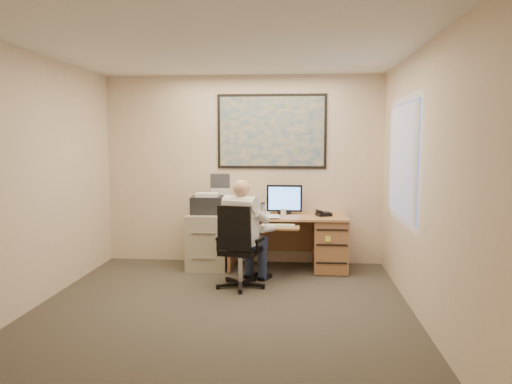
# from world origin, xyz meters

# --- Properties ---
(room_shell) EXTENTS (4.00, 4.50, 2.70)m
(room_shell) POSITION_xyz_m (0.00, 0.00, 1.35)
(room_shell) COLOR #3A352D
(room_shell) RESTS_ON ground
(desk) EXTENTS (1.60, 0.97, 1.15)m
(desk) POSITION_xyz_m (0.99, 1.90, 0.44)
(desk) COLOR tan
(desk) RESTS_ON ground
(world_map) EXTENTS (1.56, 0.03, 1.06)m
(world_map) POSITION_xyz_m (0.41, 2.23, 1.90)
(world_map) COLOR #1E4C93
(world_map) RESTS_ON room_shell
(wall_calendar) EXTENTS (0.28, 0.01, 0.42)m
(wall_calendar) POSITION_xyz_m (-0.34, 2.24, 1.08)
(wall_calendar) COLOR white
(wall_calendar) RESTS_ON room_shell
(window_blinds) EXTENTS (0.06, 1.40, 1.30)m
(window_blinds) POSITION_xyz_m (1.97, 0.80, 1.55)
(window_blinds) COLOR beige
(window_blinds) RESTS_ON room_shell
(filing_cabinet) EXTENTS (0.57, 0.67, 1.05)m
(filing_cabinet) POSITION_xyz_m (-0.46, 1.87, 0.45)
(filing_cabinet) COLOR #ACA48B
(filing_cabinet) RESTS_ON ground
(office_chair) EXTENTS (0.73, 0.73, 1.02)m
(office_chair) POSITION_xyz_m (0.12, 0.92, 0.30)
(office_chair) COLOR black
(office_chair) RESTS_ON ground
(person) EXTENTS (0.82, 0.94, 1.30)m
(person) POSITION_xyz_m (0.11, 0.99, 0.65)
(person) COLOR white
(person) RESTS_ON office_chair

